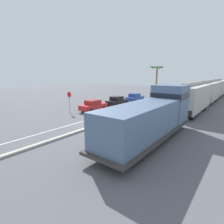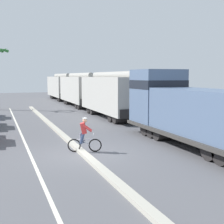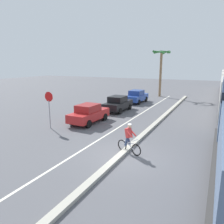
{
  "view_description": "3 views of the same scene",
  "coord_description": "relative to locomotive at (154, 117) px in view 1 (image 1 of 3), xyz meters",
  "views": [
    {
      "loc": [
        11.76,
        -12.78,
        5.19
      ],
      "look_at": [
        0.83,
        1.42,
        1.3
      ],
      "focal_mm": 28.0,
      "sensor_mm": 36.0,
      "label": 1
    },
    {
      "loc": [
        -3.82,
        -14.32,
        3.77
      ],
      "look_at": [
        3.0,
        4.01,
        1.52
      ],
      "focal_mm": 50.0,
      "sensor_mm": 36.0,
      "label": 2
    },
    {
      "loc": [
        4.53,
        -10.39,
        5.02
      ],
      "look_at": [
        -3.92,
        6.7,
        0.74
      ],
      "focal_mm": 35.0,
      "sensor_mm": 36.0,
      "label": 3
    }
  ],
  "objects": [
    {
      "name": "lane_stripe",
      "position": [
        -8.47,
        5.85,
        -1.79
      ],
      "size": [
        0.14,
        36.0,
        0.01
      ],
      "primitive_type": "cube",
      "color": "silver",
      "rests_on": "ground"
    },
    {
      "name": "locomotive",
      "position": [
        0.0,
        0.0,
        0.0
      ],
      "size": [
        3.1,
        11.61,
        4.2
      ],
      "color": "slate",
      "rests_on": "ground"
    },
    {
      "name": "hopper_car_trailing",
      "position": [
        0.0,
        35.36,
        0.28
      ],
      "size": [
        2.9,
        10.6,
        4.18
      ],
      "color": "#ADABA3",
      "rests_on": "ground"
    },
    {
      "name": "parked_car_black",
      "position": [
        -11.09,
        10.22,
        -0.98
      ],
      "size": [
        1.87,
        4.22,
        1.62
      ],
      "color": "black",
      "rests_on": "ground"
    },
    {
      "name": "median_curb",
      "position": [
        -6.07,
        5.85,
        -1.72
      ],
      "size": [
        0.36,
        36.0,
        0.16
      ],
      "primitive_type": "cube",
      "color": "#B2AD9E",
      "rests_on": "ground"
    },
    {
      "name": "hopper_car_lead",
      "position": [
        0.0,
        12.16,
        0.28
      ],
      "size": [
        2.9,
        10.6,
        4.18
      ],
      "color": "#B1AEA6",
      "rests_on": "ground"
    },
    {
      "name": "parked_car_red",
      "position": [
        -11.34,
        4.83,
        -0.98
      ],
      "size": [
        1.92,
        4.24,
        1.62
      ],
      "color": "red",
      "rests_on": "ground"
    },
    {
      "name": "palm_tree_near",
      "position": [
        -9.73,
        22.66,
        3.4
      ],
      "size": [
        2.73,
        2.8,
        7.03
      ],
      "color": "#846647",
      "rests_on": "ground"
    },
    {
      "name": "parked_car_blue",
      "position": [
        -11.06,
        15.95,
        -0.98
      ],
      "size": [
        1.94,
        4.25,
        1.62
      ],
      "color": "#28479E",
      "rests_on": "ground"
    },
    {
      "name": "ground_plane",
      "position": [
        -6.07,
        -0.15,
        -1.8
      ],
      "size": [
        120.0,
        120.0,
        0.0
      ],
      "primitive_type": "plane",
      "color": "#56565B"
    },
    {
      "name": "hopper_car_middle",
      "position": [
        0.0,
        23.76,
        0.28
      ],
      "size": [
        2.9,
        10.6,
        4.18
      ],
      "color": "#B1AEA7",
      "rests_on": "ground"
    },
    {
      "name": "cyclist",
      "position": [
        -5.86,
        0.35,
        -0.98
      ],
      "size": [
        1.64,
        0.68,
        1.71
      ],
      "color": "black",
      "rests_on": "ground"
    },
    {
      "name": "stop_sign",
      "position": [
        -13.25,
        2.17,
        0.23
      ],
      "size": [
        0.76,
        0.08,
        2.88
      ],
      "color": "gray",
      "rests_on": "ground"
    }
  ]
}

